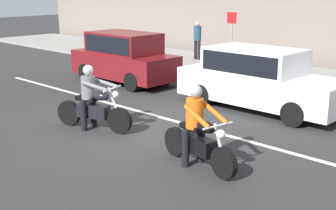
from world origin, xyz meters
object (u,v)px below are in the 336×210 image
Objects in this scene: motorcycle_with_rider_orange_stripe at (198,134)px; street_sign_post at (231,34)px; motorcycle_with_rider_gray at (93,103)px; pedestrian_bystander at (197,37)px; parked_sedan_white at (258,78)px; parked_hatchback_maroon at (124,57)px.

motorcycle_with_rider_orange_stripe is 10.29m from street_sign_post.
pedestrian_bystander is (-4.51, 9.32, 0.48)m from motorcycle_with_rider_gray.
parked_sedan_white is 2.78× the size of pedestrian_bystander.
motorcycle_with_rider_gray is at bearing -113.52° from parked_sedan_white.
motorcycle_with_rider_gray is 4.74m from parked_sedan_white.
parked_sedan_white reaches higher than motorcycle_with_rider_gray.
pedestrian_bystander is (-7.85, 9.36, 0.48)m from motorcycle_with_rider_orange_stripe.
pedestrian_bystander is at bearing 115.80° from motorcycle_with_rider_gray.
pedestrian_bystander reaches higher than parked_hatchback_maroon.
street_sign_post is at bearing 122.35° from motorcycle_with_rider_orange_stripe.
parked_hatchback_maroon is 4.75m from street_sign_post.
pedestrian_bystander is (-2.36, 0.70, -0.39)m from street_sign_post.
pedestrian_bystander is at bearing 163.48° from street_sign_post.
parked_sedan_white is 1.15× the size of parked_hatchback_maroon.
street_sign_post is 1.33× the size of pedestrian_bystander.
pedestrian_bystander is (-6.39, 4.98, 0.25)m from parked_sedan_white.
parked_hatchback_maroon reaches higher than parked_sedan_white.
motorcycle_with_rider_orange_stripe is at bearing -57.65° from street_sign_post.
pedestrian_bystander reaches higher than motorcycle_with_rider_orange_stripe.
parked_sedan_white is at bearing -46.72° from street_sign_post.
motorcycle_with_rider_orange_stripe is (3.34, -0.04, 0.01)m from motorcycle_with_rider_gray.
parked_hatchback_maroon reaches higher than motorcycle_with_rider_orange_stripe.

